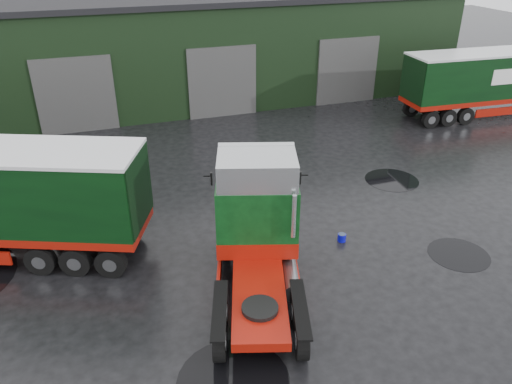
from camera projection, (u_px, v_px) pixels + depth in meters
ground at (277, 248)px, 17.18m from camera, size 100.00×100.00×0.00m
warehouse at (198, 42)px, 33.03m from camera, size 32.40×12.40×6.30m
hero_tractor at (258, 242)px, 13.88m from camera, size 4.53×6.94×3.99m
lorry_right at (497, 83)px, 28.72m from camera, size 14.51×3.41×3.78m
wash_bucket at (342, 238)px, 17.51m from camera, size 0.38×0.38×0.27m
tree_back_a at (65, 3)px, 38.37m from camera, size 4.40×4.40×9.50m
tree_back_b at (261, 8)px, 43.43m from camera, size 4.40×4.40×7.50m
puddle_0 at (233, 381)px, 12.09m from camera, size 2.77×2.77×0.01m
puddle_1 at (392, 180)px, 21.85m from camera, size 2.32×2.32×0.01m
puddle_3 at (459, 254)px, 16.82m from camera, size 2.04×2.04×0.01m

